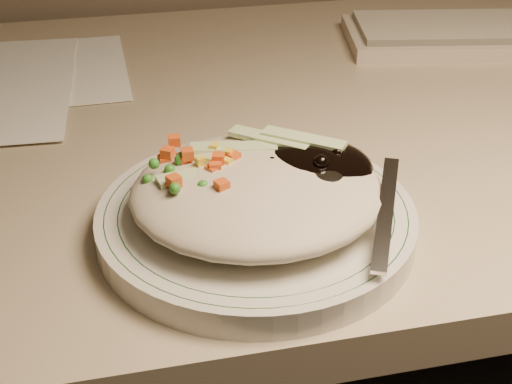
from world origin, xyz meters
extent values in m
cube|color=tan|center=(0.00, 1.38, 0.72)|extent=(1.40, 0.70, 0.04)
cylinder|color=silver|center=(-0.11, 1.16, 0.75)|extent=(0.25, 0.25, 0.02)
torus|color=#144723|center=(-0.11, 1.16, 0.76)|extent=(0.23, 0.23, 0.00)
torus|color=#144723|center=(-0.11, 1.16, 0.76)|extent=(0.21, 0.21, 0.00)
ellipsoid|color=#BEB29A|center=(-0.11, 1.15, 0.78)|extent=(0.19, 0.18, 0.04)
ellipsoid|color=black|center=(-0.06, 1.17, 0.79)|extent=(0.10, 0.09, 0.03)
ellipsoid|color=orange|center=(-0.15, 1.17, 0.78)|extent=(0.08, 0.08, 0.02)
sphere|color=black|center=(-0.09, 1.17, 0.79)|extent=(0.01, 0.01, 0.01)
sphere|color=black|center=(-0.07, 1.18, 0.79)|extent=(0.01, 0.01, 0.01)
sphere|color=black|center=(-0.04, 1.17, 0.80)|extent=(0.01, 0.01, 0.01)
sphere|color=black|center=(-0.05, 1.18, 0.79)|extent=(0.01, 0.01, 0.01)
sphere|color=black|center=(-0.06, 1.15, 0.80)|extent=(0.01, 0.01, 0.01)
sphere|color=black|center=(-0.07, 1.17, 0.79)|extent=(0.01, 0.01, 0.01)
sphere|color=black|center=(-0.06, 1.18, 0.79)|extent=(0.01, 0.01, 0.01)
cube|color=#E15319|center=(-0.16, 1.18, 0.80)|extent=(0.01, 0.01, 0.01)
cube|color=#E15319|center=(-0.14, 1.16, 0.79)|extent=(0.01, 0.01, 0.01)
cube|color=#E15319|center=(-0.17, 1.20, 0.80)|extent=(0.01, 0.01, 0.01)
cube|color=#E15319|center=(-0.14, 1.17, 0.80)|extent=(0.01, 0.01, 0.01)
cube|color=#E15319|center=(-0.14, 1.16, 0.80)|extent=(0.01, 0.01, 0.01)
cube|color=#E15319|center=(-0.17, 1.20, 0.79)|extent=(0.01, 0.01, 0.01)
cube|color=#E15319|center=(-0.16, 1.18, 0.80)|extent=(0.01, 0.01, 0.01)
cube|color=#E15319|center=(-0.14, 1.16, 0.80)|extent=(0.01, 0.01, 0.01)
cube|color=#E15319|center=(-0.12, 1.18, 0.80)|extent=(0.01, 0.01, 0.01)
cube|color=#E15319|center=(-0.16, 1.21, 0.80)|extent=(0.01, 0.01, 0.01)
cube|color=#E15319|center=(-0.17, 1.15, 0.80)|extent=(0.01, 0.01, 0.01)
cube|color=#E15319|center=(-0.14, 1.14, 0.80)|extent=(0.01, 0.01, 0.01)
cube|color=#E15319|center=(-0.18, 1.16, 0.79)|extent=(0.01, 0.01, 0.01)
cube|color=#E15319|center=(-0.17, 1.20, 0.79)|extent=(0.01, 0.01, 0.01)
sphere|color=#388C28|center=(-0.14, 1.17, 0.80)|extent=(0.01, 0.01, 0.01)
sphere|color=#388C28|center=(-0.17, 1.14, 0.80)|extent=(0.01, 0.01, 0.01)
sphere|color=#388C28|center=(-0.17, 1.17, 0.80)|extent=(0.01, 0.01, 0.01)
sphere|color=#388C28|center=(-0.18, 1.18, 0.80)|extent=(0.01, 0.01, 0.01)
sphere|color=#388C28|center=(-0.14, 1.18, 0.79)|extent=(0.01, 0.01, 0.01)
sphere|color=#388C28|center=(-0.14, 1.15, 0.79)|extent=(0.01, 0.01, 0.01)
sphere|color=#388C28|center=(-0.15, 1.17, 0.79)|extent=(0.01, 0.01, 0.01)
sphere|color=#388C28|center=(-0.16, 1.15, 0.79)|extent=(0.01, 0.01, 0.01)
sphere|color=#388C28|center=(-0.19, 1.17, 0.79)|extent=(0.01, 0.01, 0.01)
sphere|color=#388C28|center=(-0.16, 1.18, 0.80)|extent=(0.01, 0.01, 0.01)
sphere|color=#388C28|center=(-0.16, 1.18, 0.80)|extent=(0.01, 0.01, 0.01)
sphere|color=#388C28|center=(-0.17, 1.16, 0.79)|extent=(0.01, 0.01, 0.01)
sphere|color=#388C28|center=(-0.15, 1.15, 0.80)|extent=(0.01, 0.01, 0.01)
sphere|color=#388C28|center=(-0.12, 1.20, 0.79)|extent=(0.01, 0.01, 0.01)
cube|color=yellow|center=(-0.14, 1.18, 0.79)|extent=(0.01, 0.01, 0.01)
cube|color=yellow|center=(-0.13, 1.17, 0.80)|extent=(0.01, 0.01, 0.01)
cube|color=yellow|center=(-0.15, 1.18, 0.79)|extent=(0.01, 0.01, 0.01)
cube|color=yellow|center=(-0.15, 1.17, 0.80)|extent=(0.01, 0.01, 0.01)
cube|color=yellow|center=(-0.15, 1.17, 0.79)|extent=(0.01, 0.01, 0.01)
cube|color=yellow|center=(-0.13, 1.18, 0.80)|extent=(0.01, 0.01, 0.01)
cube|color=yellow|center=(-0.13, 1.19, 0.80)|extent=(0.01, 0.01, 0.01)
cube|color=yellow|center=(-0.15, 1.17, 0.79)|extent=(0.01, 0.01, 0.01)
cube|color=#B2D18C|center=(-0.12, 1.19, 0.80)|extent=(0.07, 0.03, 0.00)
cube|color=#B2D18C|center=(-0.09, 1.20, 0.80)|extent=(0.06, 0.05, 0.00)
cube|color=#B2D18C|center=(-0.15, 1.16, 0.80)|extent=(0.07, 0.03, 0.00)
cube|color=#B2D18C|center=(-0.06, 1.19, 0.80)|extent=(0.06, 0.05, 0.00)
cube|color=#B2D18C|center=(-0.10, 1.15, 0.79)|extent=(0.07, 0.02, 0.00)
ellipsoid|color=silver|center=(-0.06, 1.15, 0.79)|extent=(0.05, 0.06, 0.01)
cube|color=silver|center=(-0.03, 1.10, 0.78)|extent=(0.06, 0.11, 0.03)
cube|color=#C1B39E|center=(0.29, 1.51, 0.75)|extent=(0.40, 0.20, 0.02)
cube|color=beige|center=(0.29, 1.51, 0.76)|extent=(0.38, 0.18, 0.01)
camera|label=1|loc=(-0.21, 0.71, 1.06)|focal=50.00mm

